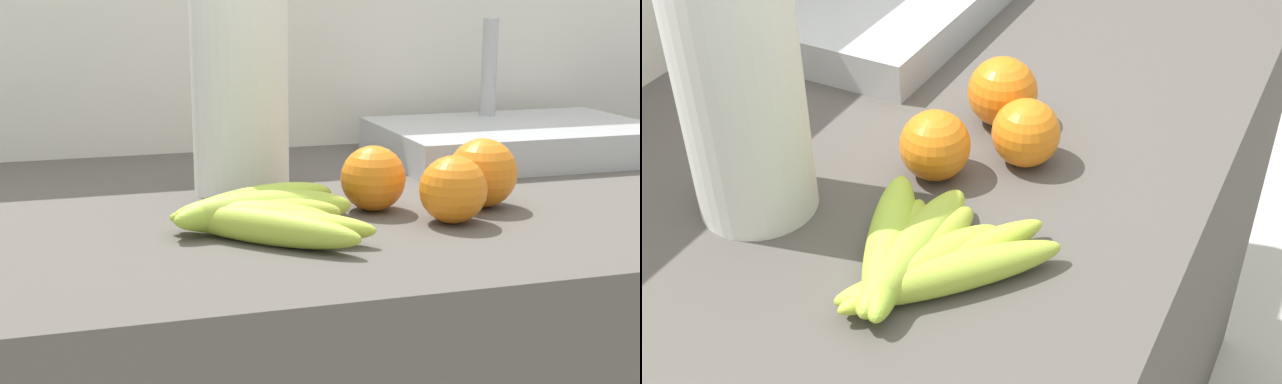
% 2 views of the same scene
% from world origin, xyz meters
% --- Properties ---
extents(counter, '(1.45, 0.68, 0.88)m').
position_xyz_m(counter, '(0.00, 0.00, 0.44)').
color(counter, '#514C47').
rests_on(counter, ground).
extents(wall_back, '(1.85, 0.06, 1.30)m').
position_xyz_m(wall_back, '(0.00, 0.37, 0.65)').
color(wall_back, silver).
rests_on(wall_back, ground).
extents(banana_bunch, '(0.20, 0.21, 0.04)m').
position_xyz_m(banana_bunch, '(-0.24, -0.12, 0.90)').
color(banana_bunch, '#ADC53F').
rests_on(banana_bunch, counter).
extents(orange_right, '(0.07, 0.07, 0.07)m').
position_xyz_m(orange_right, '(-0.03, -0.14, 0.92)').
color(orange_right, orange).
rests_on(orange_right, counter).
extents(orange_back_right, '(0.07, 0.07, 0.07)m').
position_xyz_m(orange_back_right, '(-0.09, -0.07, 0.92)').
color(orange_back_right, orange).
rests_on(orange_back_right, counter).
extents(orange_back_left, '(0.08, 0.08, 0.08)m').
position_xyz_m(orange_back_left, '(0.03, -0.08, 0.92)').
color(orange_back_left, orange).
rests_on(orange_back_left, counter).
extents(paper_towel_roll, '(0.12, 0.12, 0.30)m').
position_xyz_m(paper_towel_roll, '(-0.22, 0.07, 1.02)').
color(paper_towel_roll, white).
rests_on(paper_towel_roll, counter).
extents(sink_basin, '(0.39, 0.26, 0.20)m').
position_xyz_m(sink_basin, '(0.21, 0.17, 0.91)').
color(sink_basin, '#B7BABF').
rests_on(sink_basin, counter).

